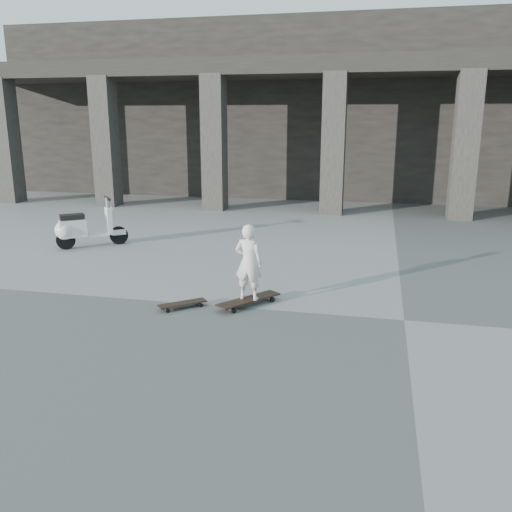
% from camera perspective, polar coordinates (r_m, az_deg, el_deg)
% --- Properties ---
extents(ground, '(90.00, 90.00, 0.00)m').
position_cam_1_polar(ground, '(7.93, 15.35, -6.54)').
color(ground, '#4F4F4C').
rests_on(ground, ground).
extents(colonnade, '(28.00, 8.82, 6.00)m').
position_cam_1_polar(colonnade, '(21.19, 14.50, 14.67)').
color(colonnade, black).
rests_on(colonnade, ground).
extents(longboard, '(0.85, 1.02, 0.11)m').
position_cam_1_polar(longboard, '(8.20, -0.78, -4.67)').
color(longboard, black).
rests_on(longboard, ground).
extents(skateboard_spare, '(0.67, 0.62, 0.09)m').
position_cam_1_polar(skateboard_spare, '(8.16, -7.75, -5.02)').
color(skateboard_spare, black).
rests_on(skateboard_spare, ground).
extents(child, '(0.45, 0.32, 1.15)m').
position_cam_1_polar(child, '(8.02, -0.79, -0.65)').
color(child, silver).
rests_on(child, longboard).
extents(scooter, '(1.29, 1.08, 1.08)m').
position_cam_1_polar(scooter, '(12.35, -18.11, 2.76)').
color(scooter, black).
rests_on(scooter, ground).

